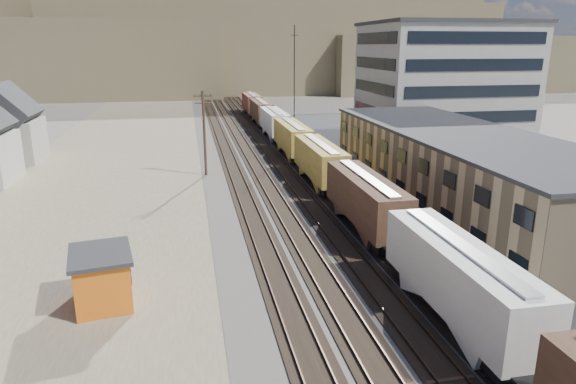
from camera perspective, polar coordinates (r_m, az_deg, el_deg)
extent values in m
cube|color=#4C4742|center=(70.93, -2.45, 3.76)|extent=(18.00, 200.00, 0.06)
cube|color=#776652|center=(61.23, -19.80, 0.83)|extent=(24.00, 180.00, 0.03)
cube|color=#232326|center=(64.30, 19.49, 1.56)|extent=(26.00, 120.00, 0.04)
cube|color=black|center=(70.36, -6.48, 3.63)|extent=(2.60, 200.00, 0.08)
cube|color=#38281E|center=(70.29, -7.07, 3.70)|extent=(0.08, 200.00, 0.16)
cube|color=#38281E|center=(70.39, -5.90, 3.76)|extent=(0.08, 200.00, 0.16)
cube|color=black|center=(70.65, -4.05, 3.75)|extent=(2.60, 200.00, 0.08)
cube|color=#38281E|center=(70.54, -4.63, 3.82)|extent=(0.08, 200.00, 0.16)
cube|color=#38281E|center=(70.71, -3.48, 3.87)|extent=(0.08, 200.00, 0.16)
cube|color=black|center=(71.06, -1.65, 3.85)|extent=(2.60, 200.00, 0.08)
cube|color=#38281E|center=(70.93, -2.22, 3.92)|extent=(0.08, 200.00, 0.16)
cube|color=#38281E|center=(71.16, -1.08, 3.97)|extent=(0.08, 200.00, 0.16)
cube|color=black|center=(71.56, 0.57, 3.94)|extent=(2.60, 200.00, 0.08)
cube|color=#38281E|center=(71.40, 0.01, 4.01)|extent=(0.08, 200.00, 0.16)
cube|color=#38281E|center=(71.68, 1.13, 4.06)|extent=(0.08, 200.00, 0.16)
cube|color=black|center=(27.16, 23.38, -17.14)|extent=(2.20, 2.20, 0.90)
cube|color=black|center=(34.83, 14.05, -8.69)|extent=(2.20, 2.20, 0.90)
cube|color=silver|center=(29.88, 18.41, -8.79)|extent=(3.00, 13.34, 3.40)
cube|color=#B7B7B2|center=(29.21, 18.72, -5.61)|extent=(0.90, 12.32, 0.16)
cube|color=black|center=(39.07, 10.96, -5.73)|extent=(2.20, 2.20, 0.90)
cube|color=black|center=(48.07, 6.52, -1.39)|extent=(2.20, 2.20, 0.90)
cube|color=#3F2B1B|center=(42.85, 8.62, -0.62)|extent=(3.00, 13.34, 3.40)
cube|color=#B7B7B2|center=(42.39, 8.72, 1.69)|extent=(0.90, 12.33, 0.16)
cube|color=black|center=(52.71, 4.89, 0.22)|extent=(2.20, 2.20, 0.90)
cube|color=black|center=(62.22, 2.36, 2.71)|extent=(2.20, 2.20, 0.90)
cube|color=olive|center=(56.94, 3.56, 3.66)|extent=(3.00, 13.34, 3.40)
cube|color=#B7B7B2|center=(56.59, 3.59, 5.42)|extent=(0.90, 12.33, 0.16)
cube|color=black|center=(67.02, 1.36, 3.68)|extent=(2.20, 2.20, 0.90)
cube|color=black|center=(76.76, -0.26, 5.26)|extent=(2.20, 2.20, 0.90)
cube|color=olive|center=(71.48, 0.50, 6.22)|extent=(3.00, 13.34, 3.40)
cube|color=#B7B7B2|center=(71.20, 0.50, 7.63)|extent=(0.90, 12.33, 0.16)
cube|color=black|center=(81.65, -0.93, 5.91)|extent=(2.20, 2.20, 0.90)
cube|color=black|center=(91.52, -2.05, 6.99)|extent=(2.20, 2.20, 0.90)
cube|color=silver|center=(86.25, -1.53, 7.89)|extent=(3.00, 13.34, 3.40)
cube|color=#B7B7B2|center=(86.02, -1.54, 9.06)|extent=(0.90, 12.32, 0.16)
cube|color=black|center=(96.46, -2.53, 7.45)|extent=(2.20, 2.20, 0.90)
cube|color=black|center=(106.41, -3.35, 8.24)|extent=(2.20, 2.20, 0.90)
cube|color=#3F2B1B|center=(101.15, -2.97, 9.07)|extent=(3.00, 13.34, 3.40)
cube|color=#B7B7B2|center=(100.95, -2.99, 10.07)|extent=(0.90, 12.32, 0.16)
cube|color=black|center=(111.37, -3.70, 8.58)|extent=(2.20, 2.20, 0.90)
cube|color=black|center=(121.37, -4.33, 9.17)|extent=(2.20, 2.20, 0.90)
cube|color=brown|center=(116.12, -4.05, 9.94)|extent=(3.00, 13.34, 3.40)
cube|color=#B7B7B2|center=(115.95, -4.07, 10.81)|extent=(0.90, 12.32, 0.16)
cube|color=tan|center=(51.66, 18.62, 2.25)|extent=(12.00, 40.00, 7.00)
cube|color=#2D2D30|center=(50.98, 18.97, 6.19)|extent=(12.40, 40.40, 0.30)
cube|color=black|center=(49.30, 12.34, 0.54)|extent=(0.12, 36.00, 1.20)
cube|color=black|center=(48.61, 12.55, 3.95)|extent=(0.12, 36.00, 1.20)
cube|color=#9E998E|center=(83.14, 16.75, 11.16)|extent=(22.00, 18.00, 18.00)
cube|color=#2D2D30|center=(82.98, 17.28, 17.49)|extent=(22.60, 18.60, 0.50)
cube|color=black|center=(78.67, 9.45, 11.38)|extent=(0.12, 16.00, 16.00)
cube|color=black|center=(75.25, 19.94, 10.46)|extent=(20.00, 0.12, 16.00)
cylinder|color=#382619|center=(61.41, -9.27, 6.38)|extent=(0.32, 0.32, 10.00)
cube|color=#382619|center=(60.85, -9.46, 10.47)|extent=(2.20, 0.14, 0.14)
cube|color=#382619|center=(60.93, -9.43, 9.72)|extent=(1.90, 0.14, 0.14)
cylinder|color=black|center=(60.86, -8.89, 10.64)|extent=(0.08, 0.08, 0.22)
cylinder|color=black|center=(80.46, 0.70, 11.68)|extent=(0.16, 0.16, 18.00)
cube|color=black|center=(80.25, 0.72, 17.03)|extent=(1.20, 0.08, 0.08)
cube|color=#9E998E|center=(78.27, -28.62, 5.01)|extent=(8.00, 8.00, 5.50)
cube|color=#2D2D30|center=(77.78, -28.98, 7.64)|extent=(8.15, 8.16, 8.15)
cube|color=brown|center=(175.80, -28.20, 12.83)|extent=(120.00, 40.00, 22.00)
cube|color=brown|center=(181.12, -1.44, 15.64)|extent=(140.00, 45.00, 28.00)
cube|color=brown|center=(196.22, 20.29, 13.25)|extent=(110.00, 38.00, 18.00)
cube|color=brown|center=(198.57, -11.38, 15.95)|extent=(200.00, 60.00, 32.00)
cube|color=orange|center=(32.95, -19.92, -9.16)|extent=(3.74, 4.58, 3.08)
cube|color=#2D2D30|center=(32.31, -20.19, -6.51)|extent=(4.22, 5.06, 0.26)
cube|color=black|center=(32.93, -17.14, -8.72)|extent=(0.28, 1.03, 1.03)
imported|color=navy|center=(76.26, 14.17, 4.67)|extent=(5.48, 4.77, 1.40)
imported|color=silver|center=(90.99, 15.92, 6.30)|extent=(2.25, 4.22, 1.37)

